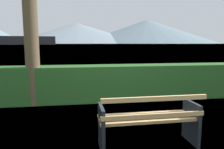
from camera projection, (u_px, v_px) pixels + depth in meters
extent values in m
plane|color=#4C6B33|center=(147.00, 145.00, 3.48)|extent=(1400.00, 1400.00, 0.00)
plane|color=slate|center=(78.00, 44.00, 304.17)|extent=(620.00, 620.00, 0.00)
cube|color=tan|center=(152.00, 122.00, 3.22)|extent=(1.55, 0.08, 0.04)
cube|color=tan|center=(148.00, 118.00, 3.41)|extent=(1.55, 0.08, 0.04)
cube|color=tan|center=(144.00, 114.00, 3.60)|extent=(1.55, 0.08, 0.04)
cube|color=tan|center=(154.00, 116.00, 3.14)|extent=(1.55, 0.06, 0.06)
cube|color=tan|center=(156.00, 99.00, 3.05)|extent=(1.55, 0.06, 0.06)
cube|color=#1E2328|center=(101.00, 128.00, 3.29)|extent=(0.05, 0.51, 0.68)
cube|color=#1E2328|center=(191.00, 122.00, 3.53)|extent=(0.05, 0.51, 0.68)
cube|color=#285B23|center=(116.00, 83.00, 6.20)|extent=(10.64, 0.73, 0.98)
cylinder|color=brown|center=(29.00, 2.00, 5.35)|extent=(0.35, 0.35, 5.21)
cone|color=gray|center=(77.00, 33.00, 569.03)|extent=(352.56, 352.56, 52.50)
cone|color=slate|center=(147.00, 32.00, 585.60)|extent=(363.67, 363.67, 62.74)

